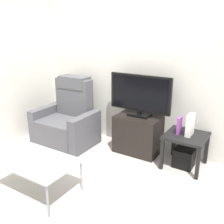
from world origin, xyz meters
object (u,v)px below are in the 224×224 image
(subwoofer_box, at_px, (184,157))
(side_table, at_px, (186,140))
(tv_stand, at_px, (138,134))
(recliner_armchair, at_px, (68,120))
(book_upright, at_px, (179,126))
(cell_phone, at_px, (47,160))
(television, at_px, (140,95))
(game_console, at_px, (190,125))
(coffee_table, at_px, (37,162))

(subwoofer_box, bearing_deg, side_table, -108.43)
(tv_stand, height_order, recliner_armchair, recliner_armchair)
(tv_stand, distance_m, side_table, 0.76)
(book_upright, xyz_separation_m, cell_phone, (-1.08, -1.38, -0.19))
(subwoofer_box, distance_m, cell_phone, 1.85)
(side_table, xyz_separation_m, book_upright, (-0.10, -0.02, 0.19))
(tv_stand, relative_size, book_upright, 2.84)
(television, distance_m, subwoofer_box, 1.08)
(television, bearing_deg, side_table, -5.93)
(television, height_order, subwoofer_box, television)
(side_table, distance_m, subwoofer_box, 0.26)
(recliner_armchair, relative_size, game_console, 3.72)
(subwoofer_box, height_order, game_console, game_console)
(recliner_armchair, distance_m, game_console, 1.97)
(book_upright, bearing_deg, coffee_table, -129.21)
(coffee_table, bearing_deg, game_console, 48.30)
(tv_stand, xyz_separation_m, coffee_table, (-0.53, -1.52, 0.08))
(book_upright, xyz_separation_m, coffee_table, (-1.18, -1.44, -0.22))
(television, distance_m, coffee_table, 1.71)
(television, relative_size, recliner_armchair, 0.88)
(television, xyz_separation_m, subwoofer_box, (0.75, -0.08, -0.78))
(side_table, relative_size, game_console, 1.86)
(television, distance_m, cell_phone, 1.62)
(tv_stand, xyz_separation_m, television, (0.00, 0.02, 0.62))
(subwoofer_box, bearing_deg, tv_stand, 175.51)
(tv_stand, relative_size, television, 0.70)
(tv_stand, xyz_separation_m, recliner_armchair, (-1.16, -0.28, 0.08))
(book_upright, height_order, cell_phone, book_upright)
(recliner_armchair, relative_size, side_table, 2.00)
(tv_stand, xyz_separation_m, subwoofer_box, (0.75, -0.06, -0.16))
(subwoofer_box, distance_m, coffee_table, 1.96)
(coffee_table, bearing_deg, side_table, 48.88)
(subwoofer_box, distance_m, game_console, 0.49)
(cell_phone, bearing_deg, recliner_armchair, 159.48)
(tv_stand, bearing_deg, side_table, -4.49)
(side_table, bearing_deg, game_console, 15.95)
(subwoofer_box, relative_size, game_console, 0.90)
(recliner_armchair, relative_size, coffee_table, 1.20)
(subwoofer_box, bearing_deg, game_console, 15.95)
(subwoofer_box, bearing_deg, book_upright, -168.69)
(television, distance_m, recliner_armchair, 1.31)
(tv_stand, relative_size, side_table, 1.24)
(tv_stand, distance_m, book_upright, 0.72)
(tv_stand, relative_size, game_console, 2.30)
(tv_stand, bearing_deg, subwoofer_box, -4.49)
(side_table, distance_m, game_console, 0.22)
(coffee_table, height_order, cell_phone, cell_phone)
(television, bearing_deg, recliner_armchair, -165.76)
(game_console, bearing_deg, subwoofer_box, -164.05)
(tv_stand, height_order, cell_phone, tv_stand)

